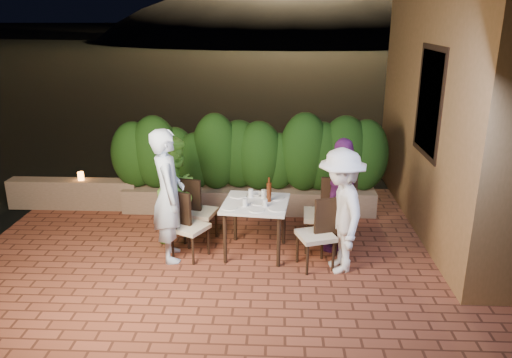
# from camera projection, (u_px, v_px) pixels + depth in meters

# --- Properties ---
(ground) EXTENTS (400.00, 400.00, 0.00)m
(ground) POSITION_uv_depth(u_px,v_px,m) (222.00, 279.00, 6.31)
(ground) COLOR black
(ground) RESTS_ON ground
(terrace_floor) EXTENTS (7.00, 6.00, 0.15)m
(terrace_floor) POSITION_uv_depth(u_px,v_px,m) (227.00, 264.00, 6.80)
(terrace_floor) COLOR brown
(terrace_floor) RESTS_ON ground
(building_wall) EXTENTS (1.60, 5.00, 5.00)m
(building_wall) POSITION_uv_depth(u_px,v_px,m) (480.00, 62.00, 7.26)
(building_wall) COLOR #9A6D3D
(building_wall) RESTS_ON ground
(window_pane) EXTENTS (0.08, 1.00, 1.40)m
(window_pane) POSITION_uv_depth(u_px,v_px,m) (431.00, 102.00, 6.98)
(window_pane) COLOR black
(window_pane) RESTS_ON building_wall
(window_frame) EXTENTS (0.06, 1.15, 1.55)m
(window_frame) POSITION_uv_depth(u_px,v_px,m) (431.00, 102.00, 6.98)
(window_frame) COLOR black
(window_frame) RESTS_ON building_wall
(planter) EXTENTS (4.20, 0.55, 0.40)m
(planter) POSITION_uv_depth(u_px,v_px,m) (249.00, 199.00, 8.41)
(planter) COLOR #7D644F
(planter) RESTS_ON ground
(hedge) EXTENTS (4.00, 0.70, 1.10)m
(hedge) POSITION_uv_depth(u_px,v_px,m) (249.00, 156.00, 8.18)
(hedge) COLOR #16360E
(hedge) RESTS_ON planter
(parapet) EXTENTS (2.20, 0.30, 0.50)m
(parapet) POSITION_uv_depth(u_px,v_px,m) (74.00, 194.00, 8.52)
(parapet) COLOR #7D644F
(parapet) RESTS_ON ground
(hill) EXTENTS (52.00, 40.00, 22.00)m
(hill) POSITION_uv_depth(u_px,v_px,m) (289.00, 73.00, 64.38)
(hill) COLOR black
(hill) RESTS_ON ground
(dining_table) EXTENTS (0.95, 0.95, 0.75)m
(dining_table) POSITION_uv_depth(u_px,v_px,m) (256.00, 228.00, 6.86)
(dining_table) COLOR white
(dining_table) RESTS_ON ground
(plate_nw) EXTENTS (0.21, 0.21, 0.01)m
(plate_nw) POSITION_uv_depth(u_px,v_px,m) (230.00, 208.00, 6.54)
(plate_nw) COLOR white
(plate_nw) RESTS_ON dining_table
(plate_sw) EXTENTS (0.24, 0.24, 0.01)m
(plate_sw) POSITION_uv_depth(u_px,v_px,m) (238.00, 195.00, 6.98)
(plate_sw) COLOR white
(plate_sw) RESTS_ON dining_table
(plate_ne) EXTENTS (0.24, 0.24, 0.01)m
(plate_ne) POSITION_uv_depth(u_px,v_px,m) (277.00, 209.00, 6.50)
(plate_ne) COLOR white
(plate_ne) RESTS_ON dining_table
(plate_se) EXTENTS (0.24, 0.24, 0.01)m
(plate_se) POSITION_uv_depth(u_px,v_px,m) (275.00, 198.00, 6.89)
(plate_se) COLOR white
(plate_se) RESTS_ON dining_table
(plate_centre) EXTENTS (0.21, 0.21, 0.01)m
(plate_centre) POSITION_uv_depth(u_px,v_px,m) (258.00, 203.00, 6.71)
(plate_centre) COLOR white
(plate_centre) RESTS_ON dining_table
(plate_front) EXTENTS (0.20, 0.20, 0.01)m
(plate_front) POSITION_uv_depth(u_px,v_px,m) (257.00, 210.00, 6.46)
(plate_front) COLOR white
(plate_front) RESTS_ON dining_table
(glass_nw) EXTENTS (0.06, 0.06, 0.11)m
(glass_nw) POSITION_uv_depth(u_px,v_px,m) (245.00, 202.00, 6.58)
(glass_nw) COLOR silver
(glass_nw) RESTS_ON dining_table
(glass_sw) EXTENTS (0.07, 0.07, 0.12)m
(glass_sw) POSITION_uv_depth(u_px,v_px,m) (251.00, 193.00, 6.91)
(glass_sw) COLOR silver
(glass_sw) RESTS_ON dining_table
(glass_ne) EXTENTS (0.06, 0.06, 0.10)m
(glass_ne) POSITION_uv_depth(u_px,v_px,m) (265.00, 203.00, 6.57)
(glass_ne) COLOR silver
(glass_ne) RESTS_ON dining_table
(glass_se) EXTENTS (0.07, 0.07, 0.12)m
(glass_se) POSITION_uv_depth(u_px,v_px,m) (264.00, 194.00, 6.87)
(glass_se) COLOR silver
(glass_se) RESTS_ON dining_table
(beer_bottle) EXTENTS (0.07, 0.07, 0.34)m
(beer_bottle) POSITION_uv_depth(u_px,v_px,m) (269.00, 190.00, 6.72)
(beer_bottle) COLOR #481E0C
(beer_bottle) RESTS_ON dining_table
(bowl) EXTENTS (0.18, 0.18, 0.04)m
(bowl) POSITION_uv_depth(u_px,v_px,m) (256.00, 194.00, 6.99)
(bowl) COLOR white
(bowl) RESTS_ON dining_table
(chair_left_front) EXTENTS (0.57, 0.57, 0.91)m
(chair_left_front) POSITION_uv_depth(u_px,v_px,m) (190.00, 226.00, 6.72)
(chair_left_front) COLOR black
(chair_left_front) RESTS_ON ground
(chair_left_back) EXTENTS (0.52, 0.52, 0.93)m
(chair_left_back) POSITION_uv_depth(u_px,v_px,m) (200.00, 211.00, 7.20)
(chair_left_back) COLOR black
(chair_left_back) RESTS_ON ground
(chair_right_front) EXTENTS (0.55, 0.55, 0.94)m
(chair_right_front) POSITION_uv_depth(u_px,v_px,m) (316.00, 234.00, 6.44)
(chair_right_front) COLOR black
(chair_right_front) RESTS_ON ground
(chair_right_back) EXTENTS (0.51, 0.51, 1.06)m
(chair_right_back) POSITION_uv_depth(u_px,v_px,m) (322.00, 214.00, 6.94)
(chair_right_back) COLOR black
(chair_right_back) RESTS_ON ground
(diner_blue) EXTENTS (0.59, 0.75, 1.80)m
(diner_blue) POSITION_uv_depth(u_px,v_px,m) (168.00, 195.00, 6.56)
(diner_blue) COLOR silver
(diner_blue) RESTS_ON ground
(diner_green) EXTENTS (0.80, 0.90, 1.53)m
(diner_green) POSITION_uv_depth(u_px,v_px,m) (178.00, 189.00, 7.20)
(diner_green) COLOR #6ABB3A
(diner_green) RESTS_ON ground
(diner_white) EXTENTS (0.79, 1.14, 1.62)m
(diner_white) POSITION_uv_depth(u_px,v_px,m) (340.00, 211.00, 6.28)
(diner_white) COLOR white
(diner_white) RESTS_ON ground
(diner_purple) EXTENTS (0.79, 1.02, 1.62)m
(diner_purple) POSITION_uv_depth(u_px,v_px,m) (342.00, 195.00, 6.83)
(diner_purple) COLOR #632267
(diner_purple) RESTS_ON ground
(parapet_lamp) EXTENTS (0.10, 0.10, 0.14)m
(parapet_lamp) POSITION_uv_depth(u_px,v_px,m) (81.00, 176.00, 8.42)
(parapet_lamp) COLOR orange
(parapet_lamp) RESTS_ON parapet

